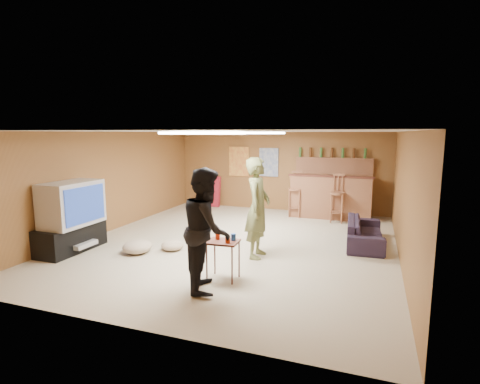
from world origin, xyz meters
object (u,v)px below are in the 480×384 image
(person_olive, at_px, (258,208))
(sofa, at_px, (365,232))
(tv_body, at_px, (72,203))
(tray_table, at_px, (223,260))
(bar_counter, at_px, (331,197))
(person_black, at_px, (207,229))

(person_olive, distance_m, sofa, 2.36)
(tv_body, height_order, tray_table, tv_body)
(tray_table, bearing_deg, bar_counter, 77.59)
(person_olive, xyz_separation_m, tray_table, (-0.18, -1.16, -0.59))
(sofa, bearing_deg, tv_body, 111.13)
(tv_body, height_order, sofa, tv_body)
(tv_body, distance_m, person_olive, 3.39)
(person_black, distance_m, sofa, 3.64)
(person_olive, xyz_separation_m, person_black, (-0.27, -1.54, -0.03))
(tv_body, bearing_deg, sofa, 24.19)
(person_olive, height_order, person_black, person_olive)
(bar_counter, distance_m, person_black, 5.27)
(sofa, bearing_deg, tray_table, 139.86)
(person_olive, relative_size, person_black, 1.03)
(tv_body, relative_size, bar_counter, 0.55)
(person_olive, xyz_separation_m, sofa, (1.77, 1.42, -0.63))
(tv_body, height_order, person_olive, person_olive)
(bar_counter, bearing_deg, sofa, -67.48)
(person_olive, bearing_deg, person_black, 167.81)
(tv_body, height_order, person_black, person_black)
(tv_body, distance_m, person_black, 3.09)
(bar_counter, bearing_deg, person_olive, -103.56)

